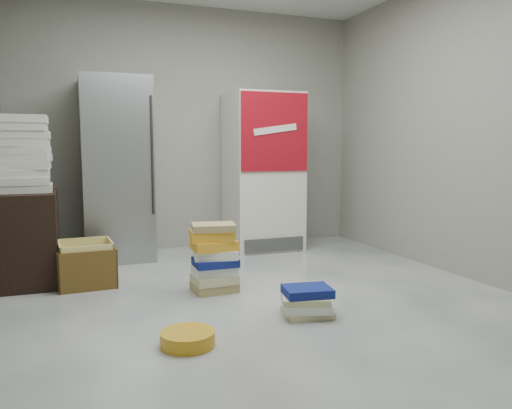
{
  "coord_description": "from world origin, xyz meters",
  "views": [
    {
      "loc": [
        -1.34,
        -3.31,
        1.18
      ],
      "look_at": [
        0.14,
        0.7,
        0.69
      ],
      "focal_mm": 35.0,
      "sensor_mm": 36.0,
      "label": 1
    }
  ],
  "objects": [
    {
      "name": "ground",
      "position": [
        0.0,
        0.0,
        0.0
      ],
      "size": [
        5.0,
        5.0,
        0.0
      ],
      "primitive_type": "plane",
      "color": "silver",
      "rests_on": "ground"
    },
    {
      "name": "cardboard_box",
      "position": [
        -1.26,
        1.14,
        0.16
      ],
      "size": [
        0.5,
        0.5,
        0.38
      ],
      "rotation": [
        0.0,
        0.0,
        0.06
      ],
      "color": "yellow",
      "rests_on": "ground"
    },
    {
      "name": "supply_box_stack",
      "position": [
        -1.72,
        1.4,
        1.12
      ],
      "size": [
        0.43,
        0.44,
        0.65
      ],
      "color": "white",
      "rests_on": "wood_shelf"
    },
    {
      "name": "bucket_lid",
      "position": [
        -0.73,
        -0.47,
        0.04
      ],
      "size": [
        0.42,
        0.42,
        0.09
      ],
      "primitive_type": "cylinder",
      "rotation": [
        0.0,
        0.0,
        -0.35
      ],
      "color": "gold",
      "rests_on": "ground"
    },
    {
      "name": "phonebook_stack_main",
      "position": [
        -0.28,
        0.57,
        0.28
      ],
      "size": [
        0.41,
        0.33,
        0.56
      ],
      "rotation": [
        0.0,
        0.0,
        -0.07
      ],
      "color": "tan",
      "rests_on": "ground"
    },
    {
      "name": "phonebook_stack_side",
      "position": [
        0.17,
        -0.24,
        0.1
      ],
      "size": [
        0.4,
        0.35,
        0.21
      ],
      "rotation": [
        0.0,
        0.0,
        -0.21
      ],
      "color": "beige",
      "rests_on": "ground"
    },
    {
      "name": "steel_fridge",
      "position": [
        -0.9,
        2.13,
        0.95
      ],
      "size": [
        0.7,
        0.72,
        1.9
      ],
      "color": "#9C9EA3",
      "rests_on": "ground"
    },
    {
      "name": "room_shell",
      "position": [
        0.0,
        0.0,
        1.8
      ],
      "size": [
        4.04,
        5.04,
        2.82
      ],
      "color": "gray",
      "rests_on": "ground"
    },
    {
      "name": "coke_cooler",
      "position": [
        0.75,
        2.12,
        0.9
      ],
      "size": [
        0.8,
        0.73,
        1.8
      ],
      "color": "silver",
      "rests_on": "ground"
    },
    {
      "name": "wood_shelf",
      "position": [
        -1.73,
        1.4,
        0.4
      ],
      "size": [
        0.5,
        0.8,
        0.8
      ],
      "primitive_type": "cube",
      "color": "black",
      "rests_on": "ground"
    }
  ]
}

